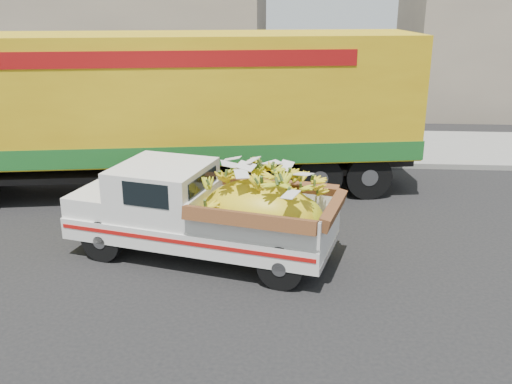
{
  "coord_description": "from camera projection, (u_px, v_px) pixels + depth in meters",
  "views": [
    {
      "loc": [
        2.43,
        -9.5,
        4.63
      ],
      "look_at": [
        1.73,
        0.43,
        1.18
      ],
      "focal_mm": 40.0,
      "sensor_mm": 36.0,
      "label": 1
    }
  ],
  "objects": [
    {
      "name": "curb",
      "position": [
        211.0,
        161.0,
        16.53
      ],
      "size": [
        60.0,
        0.25,
        0.15
      ],
      "primitive_type": "cube",
      "color": "gray",
      "rests_on": "ground"
    },
    {
      "name": "sidewalk",
      "position": [
        220.0,
        143.0,
        18.51
      ],
      "size": [
        60.0,
        4.0,
        0.14
      ],
      "primitive_type": "cube",
      "color": "gray",
      "rests_on": "ground"
    },
    {
      "name": "semi_trailer",
      "position": [
        169.0,
        106.0,
        13.6
      ],
      "size": [
        12.07,
        4.43,
        3.8
      ],
      "rotation": [
        0.0,
        0.0,
        0.16
      ],
      "color": "black",
      "rests_on": "ground"
    },
    {
      "name": "ground",
      "position": [
        162.0,
        257.0,
        10.63
      ],
      "size": [
        100.0,
        100.0,
        0.0
      ],
      "primitive_type": "plane",
      "color": "black",
      "rests_on": "ground"
    },
    {
      "name": "pickup_truck",
      "position": [
        220.0,
        212.0,
        10.3
      ],
      "size": [
        5.12,
        2.9,
        1.7
      ],
      "rotation": [
        0.0,
        0.0,
        -0.25
      ],
      "color": "black",
      "rests_on": "ground"
    },
    {
      "name": "building_left",
      "position": [
        47.0,
        49.0,
        23.81
      ],
      "size": [
        18.0,
        6.0,
        5.0
      ],
      "primitive_type": "cube",
      "color": "gray",
      "rests_on": "ground"
    }
  ]
}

